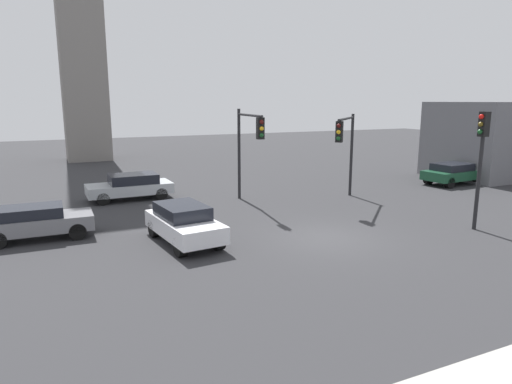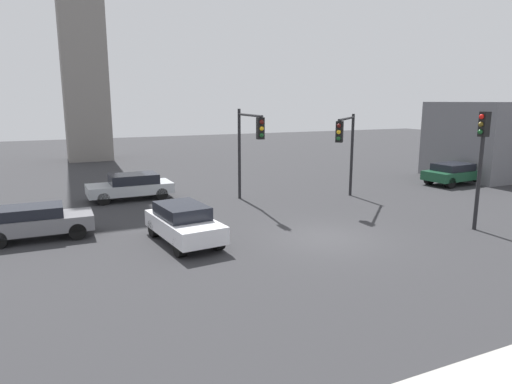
{
  "view_description": "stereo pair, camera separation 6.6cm",
  "coord_description": "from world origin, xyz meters",
  "views": [
    {
      "loc": [
        -9.71,
        -14.36,
        5.3
      ],
      "look_at": [
        -1.28,
        3.81,
        1.25
      ],
      "focal_mm": 31.77,
      "sensor_mm": 36.0,
      "label": 1
    },
    {
      "loc": [
        -9.65,
        -14.38,
        5.3
      ],
      "look_at": [
        -1.28,
        3.81,
        1.25
      ],
      "focal_mm": 31.77,
      "sensor_mm": 36.0,
      "label": 2
    }
  ],
  "objects": [
    {
      "name": "ground_plane",
      "position": [
        0.0,
        0.0,
        0.0
      ],
      "size": [
        108.53,
        108.53,
        0.0
      ],
      "primitive_type": "plane",
      "color": "#2D2D30"
    },
    {
      "name": "traffic_light_0",
      "position": [
        -0.46,
        6.38,
        3.5
      ],
      "size": [
        0.71,
        4.0,
        4.88
      ],
      "rotation": [
        0.0,
        0.0,
        -1.69
      ],
      "color": "black",
      "rests_on": "ground_plane"
    },
    {
      "name": "traffic_light_1",
      "position": [
        4.32,
        4.88,
        3.36
      ],
      "size": [
        3.17,
        3.1,
        4.59
      ],
      "rotation": [
        0.0,
        0.0,
        -2.37
      ],
      "color": "black",
      "rests_on": "ground_plane"
    },
    {
      "name": "traffic_light_2",
      "position": [
        6.31,
        -1.58,
        3.41
      ],
      "size": [
        0.46,
        0.32,
        4.88
      ],
      "rotation": [
        0.0,
        0.0,
        3.15
      ],
      "color": "black",
      "rests_on": "ground_plane"
    },
    {
      "name": "car_0",
      "position": [
        -5.7,
        10.51,
        0.74
      ],
      "size": [
        4.5,
        2.03,
        1.39
      ],
      "rotation": [
        0.0,
        0.0,
        3.16
      ],
      "color": "#ADB2B7",
      "rests_on": "ground_plane"
    },
    {
      "name": "car_1",
      "position": [
        -10.29,
        4.59,
        0.71
      ],
      "size": [
        4.02,
        1.73,
        1.32
      ],
      "rotation": [
        0.0,
        0.0,
        -0.01
      ],
      "color": "slate",
      "rests_on": "ground_plane"
    },
    {
      "name": "car_2",
      "position": [
        13.95,
        6.41,
        0.73
      ],
      "size": [
        4.28,
        2.23,
        1.36
      ],
      "rotation": [
        0.0,
        0.0,
        0.08
      ],
      "color": "#19472D",
      "rests_on": "ground_plane"
    },
    {
      "name": "car_3",
      "position": [
        -5.23,
        1.77,
        0.77
      ],
      "size": [
        2.19,
        4.21,
        1.46
      ],
      "rotation": [
        0.0,
        0.0,
        -1.46
      ],
      "color": "silver",
      "rests_on": "ground_plane"
    },
    {
      "name": "building_flank",
      "position": [
        20.38,
        7.74,
        2.61
      ],
      "size": [
        10.38,
        6.08,
        5.22
      ],
      "primitive_type": "cube",
      "color": "slate",
      "rests_on": "ground_plane"
    }
  ]
}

